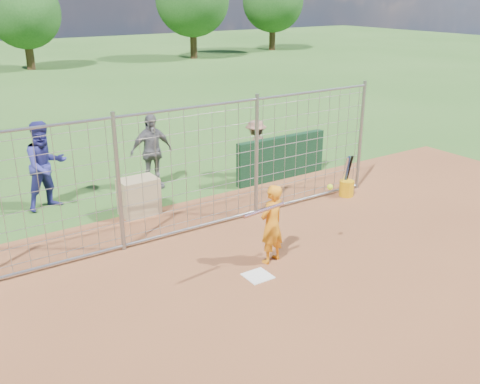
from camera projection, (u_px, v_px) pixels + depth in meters
ground at (251, 272)px, 9.17m from camera, size 100.00×100.00×0.00m
infield_dirt at (384, 368)px, 6.83m from camera, size 18.00×18.00×0.00m
home_plate at (258, 276)px, 9.01m from camera, size 0.43×0.43×0.02m
dugout_wall at (281, 158)px, 13.54m from camera, size 2.60×0.20×1.10m
batter at (272, 224)px, 9.27m from camera, size 0.59×0.46×1.44m
bystander_a at (46, 166)px, 11.53m from camera, size 1.09×0.93×1.96m
bystander_b at (151, 152)px, 12.77m from camera, size 1.08×0.47×1.83m
bystander_c at (256, 148)px, 13.74m from camera, size 1.07×0.81×1.46m
equipment_bin at (139, 197)px, 11.41m from camera, size 0.81×0.57×0.80m
equipment_in_play at (281, 204)px, 8.79m from camera, size 1.87×0.17×0.21m
bucket_with_bats at (346, 186)px, 12.47m from camera, size 0.34×0.35×0.98m
backstop_fence at (193, 171)px, 10.29m from camera, size 9.08×0.08×2.60m
tree_line at (25, 5)px, 31.43m from camera, size 44.66×6.72×6.48m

